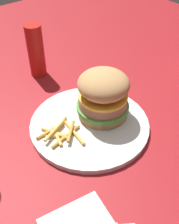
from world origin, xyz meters
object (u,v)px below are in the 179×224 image
(fries_pile, at_px, (60,132))
(sandwich, at_px, (103,94))
(ketchup_bottle, at_px, (36,51))
(plate, at_px, (89,124))

(fries_pile, bearing_deg, sandwich, 176.76)
(fries_pile, distance_m, ketchup_bottle, 0.27)
(sandwich, bearing_deg, ketchup_bottle, -86.40)
(plate, relative_size, ketchup_bottle, 1.84)
(sandwich, distance_m, fries_pile, 0.12)
(plate, relative_size, fries_pile, 2.77)
(plate, xyz_separation_m, fries_pile, (0.07, -0.01, 0.01))
(sandwich, bearing_deg, fries_pile, -3.24)
(sandwich, xyz_separation_m, fries_pile, (0.11, -0.01, -0.05))
(sandwich, bearing_deg, plate, 6.09)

